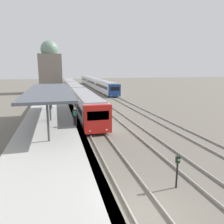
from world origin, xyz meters
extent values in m
plane|color=#666056|center=(0.00, 0.00, 0.00)|extent=(240.00, 240.00, 0.00)
cube|color=gray|center=(-0.72, 0.00, 0.07)|extent=(0.07, 120.00, 0.15)
cube|color=gray|center=(0.72, 0.00, 0.07)|extent=(0.07, 120.00, 0.15)
cube|color=gray|center=(3.39, 0.00, 0.07)|extent=(0.07, 120.00, 0.15)
cube|color=#A8A8A3|center=(-4.21, 0.00, 0.49)|extent=(5.49, 80.00, 0.99)
cube|color=yellow|center=(-1.72, 0.00, 0.98)|extent=(0.50, 80.00, 0.01)
cube|color=#4C515B|center=(-4.21, 14.38, 3.98)|extent=(4.00, 16.12, 0.20)
cube|color=black|center=(-2.25, 14.38, 3.76)|extent=(0.08, 16.12, 0.24)
cylinder|color=#47474C|center=(-4.21, 7.93, 2.43)|extent=(0.16, 0.16, 2.89)
cylinder|color=#47474C|center=(-4.21, 14.38, 2.43)|extent=(0.16, 0.16, 2.89)
cylinder|color=#47474C|center=(-4.21, 20.83, 2.43)|extent=(0.16, 0.16, 2.89)
cylinder|color=#2D2D33|center=(-2.11, 11.81, 1.41)|extent=(0.14, 0.14, 0.85)
cylinder|color=#2D2D33|center=(-1.91, 11.81, 1.41)|extent=(0.14, 0.14, 0.85)
cube|color=black|center=(-2.01, 11.81, 2.14)|extent=(0.40, 0.22, 0.60)
sphere|color=tan|center=(-2.01, 11.81, 2.54)|extent=(0.22, 0.22, 0.22)
cube|color=#236B47|center=(-2.01, 11.61, 2.16)|extent=(0.30, 0.18, 0.40)
cube|color=red|center=(0.00, 11.43, 1.58)|extent=(2.57, 0.70, 2.61)
cube|color=black|center=(0.00, 11.10, 1.94)|extent=(2.00, 0.04, 0.84)
sphere|color=#EFEACC|center=(-0.77, 11.09, 0.57)|extent=(0.16, 0.16, 0.16)
sphere|color=#EFEACC|center=(0.77, 11.09, 0.57)|extent=(0.16, 0.16, 0.16)
cube|color=silver|center=(0.00, 19.83, 1.58)|extent=(2.57, 16.10, 2.61)
cube|color=gray|center=(0.00, 19.83, 2.94)|extent=(2.26, 15.77, 0.12)
cube|color=black|center=(0.00, 19.83, 1.86)|extent=(2.59, 14.81, 0.68)
cylinder|color=black|center=(-1.09, 14.60, 0.35)|extent=(0.12, 0.70, 0.70)
cylinder|color=black|center=(1.09, 14.60, 0.35)|extent=(0.12, 0.70, 0.70)
cylinder|color=black|center=(-1.09, 25.06, 0.35)|extent=(0.12, 0.70, 0.70)
cylinder|color=black|center=(1.09, 25.06, 0.35)|extent=(0.12, 0.70, 0.70)
cube|color=silver|center=(0.00, 36.28, 1.58)|extent=(2.57, 16.10, 2.61)
cube|color=gray|center=(0.00, 36.28, 2.94)|extent=(2.26, 15.77, 0.12)
cube|color=black|center=(0.00, 36.28, 1.86)|extent=(2.59, 14.81, 0.68)
cylinder|color=black|center=(-1.09, 31.05, 0.35)|extent=(0.12, 0.70, 0.70)
cylinder|color=black|center=(1.09, 31.05, 0.35)|extent=(0.12, 0.70, 0.70)
cylinder|color=black|center=(-1.09, 41.51, 0.35)|extent=(0.12, 0.70, 0.70)
cylinder|color=black|center=(1.09, 41.51, 0.35)|extent=(0.12, 0.70, 0.70)
cube|color=silver|center=(0.00, 52.72, 1.58)|extent=(2.57, 16.10, 2.61)
cube|color=gray|center=(0.00, 52.72, 2.94)|extent=(2.26, 15.77, 0.12)
cube|color=black|center=(0.00, 52.72, 1.86)|extent=(2.59, 14.81, 0.68)
cylinder|color=black|center=(-1.09, 47.49, 0.35)|extent=(0.12, 0.70, 0.70)
cylinder|color=black|center=(1.09, 47.49, 0.35)|extent=(0.12, 0.70, 0.70)
cylinder|color=black|center=(-1.09, 57.95, 0.35)|extent=(0.12, 0.70, 0.70)
cylinder|color=black|center=(1.09, 57.95, 0.35)|extent=(0.12, 0.70, 0.70)
cube|color=navy|center=(8.21, 35.94, 1.53)|extent=(2.51, 0.70, 2.53)
cube|color=black|center=(8.21, 35.61, 1.89)|extent=(1.96, 0.04, 0.81)
sphere|color=#EFEACC|center=(7.45, 35.60, 0.57)|extent=(0.16, 0.16, 0.16)
sphere|color=#EFEACC|center=(8.96, 35.60, 0.57)|extent=(0.16, 0.16, 0.16)
cube|color=silver|center=(8.21, 44.05, 1.53)|extent=(2.51, 15.51, 2.53)
cube|color=gray|center=(8.21, 44.05, 2.86)|extent=(2.21, 15.20, 0.12)
cube|color=black|center=(8.21, 44.05, 1.81)|extent=(2.53, 14.27, 0.66)
cylinder|color=black|center=(7.14, 39.00, 0.35)|extent=(0.12, 0.70, 0.70)
cylinder|color=black|center=(9.28, 39.00, 0.35)|extent=(0.12, 0.70, 0.70)
cylinder|color=black|center=(7.14, 49.09, 0.35)|extent=(0.12, 0.70, 0.70)
cylinder|color=black|center=(9.28, 49.09, 0.35)|extent=(0.12, 0.70, 0.70)
cube|color=silver|center=(8.21, 59.91, 1.53)|extent=(2.51, 15.51, 2.53)
cube|color=gray|center=(8.21, 59.91, 2.86)|extent=(2.21, 15.20, 0.12)
cube|color=black|center=(8.21, 59.91, 1.81)|extent=(2.53, 14.27, 0.66)
cylinder|color=black|center=(7.14, 54.87, 0.35)|extent=(0.12, 0.70, 0.70)
cylinder|color=black|center=(9.28, 54.87, 0.35)|extent=(0.12, 0.70, 0.70)
cylinder|color=black|center=(7.14, 64.95, 0.35)|extent=(0.12, 0.70, 0.70)
cylinder|color=black|center=(9.28, 64.95, 0.35)|extent=(0.12, 0.70, 0.70)
cube|color=silver|center=(8.21, 75.77, 1.53)|extent=(2.51, 15.51, 2.53)
cube|color=gray|center=(8.21, 75.77, 2.86)|extent=(2.21, 15.20, 0.12)
cube|color=black|center=(8.21, 75.77, 1.81)|extent=(2.53, 14.27, 0.66)
cylinder|color=black|center=(7.14, 70.73, 0.35)|extent=(0.12, 0.70, 0.70)
cylinder|color=black|center=(9.28, 70.73, 0.35)|extent=(0.12, 0.70, 0.70)
cylinder|color=black|center=(7.14, 80.81, 0.35)|extent=(0.12, 0.70, 0.70)
cylinder|color=black|center=(9.28, 80.81, 0.35)|extent=(0.12, 0.70, 0.70)
cylinder|color=black|center=(2.29, 1.55, 0.70)|extent=(0.10, 0.10, 1.40)
cube|color=black|center=(2.29, 1.55, 1.58)|extent=(0.20, 0.14, 0.36)
sphere|color=green|center=(2.29, 1.46, 1.58)|extent=(0.11, 0.11, 0.11)
cube|color=slate|center=(-4.62, 49.48, 4.70)|extent=(5.47, 5.47, 9.40)
sphere|color=slate|center=(-4.62, 49.48, 10.56)|extent=(4.21, 4.21, 4.21)
camera|label=1|loc=(-3.55, -7.70, 6.17)|focal=35.00mm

